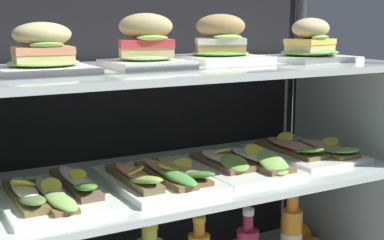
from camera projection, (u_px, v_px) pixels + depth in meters
case_frame at (167, 121)px, 1.45m from camera, size 1.11×0.52×0.88m
riser_lower_tier at (192, 238)px, 1.39m from camera, size 1.04×0.45×0.31m
shelf_lower_glass at (192, 176)px, 1.36m from camera, size 1.06×0.47×0.02m
riser_upper_tier at (192, 123)px, 1.33m from camera, size 1.04×0.45×0.25m
shelf_upper_glass at (192, 69)px, 1.31m from camera, size 1.06×0.47×0.02m
plated_roll_sandwich_mid_right at (43, 53)px, 1.13m from camera, size 0.19×0.19×0.10m
plated_roll_sandwich_near_left_corner at (146, 47)px, 1.24m from camera, size 0.18×0.18×0.12m
plated_roll_sandwich_left_of_center at (220, 45)px, 1.41m from camera, size 0.21×0.21×0.12m
plated_roll_sandwich_far_left at (310, 45)px, 1.44m from camera, size 0.20×0.20×0.11m
open_sandwich_tray_right_of_center at (53, 193)px, 1.14m from camera, size 0.22×0.32×0.06m
open_sandwich_tray_mid_left at (160, 177)px, 1.25m from camera, size 0.22×0.31×0.06m
open_sandwich_tray_near_left_corner at (240, 163)px, 1.38m from camera, size 0.22×0.31×0.06m
open_sandwich_tray_left_of_center at (307, 150)px, 1.51m from camera, size 0.22×0.31×0.06m
orange_fruit_beside_bottles at (299, 235)px, 1.71m from camera, size 0.08×0.08×0.08m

